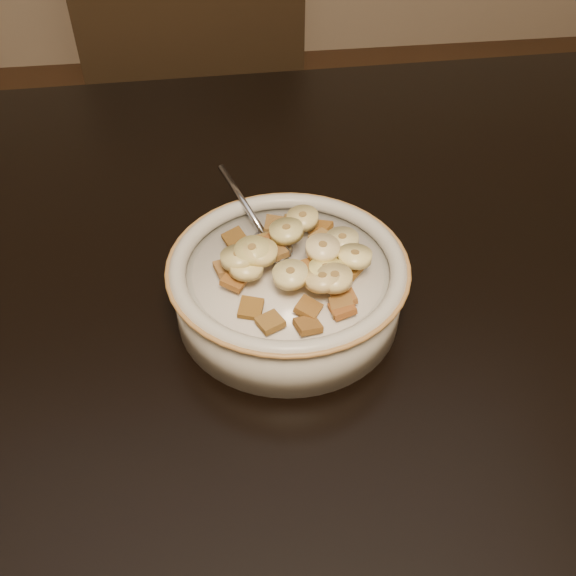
{
  "coord_description": "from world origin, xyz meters",
  "views": [
    {
      "loc": [
        -0.02,
        -0.52,
        1.2
      ],
      "look_at": [
        0.03,
        -0.08,
        0.78
      ],
      "focal_mm": 40.0,
      "sensor_mm": 36.0,
      "label": 1
    }
  ],
  "objects": [
    {
      "name": "cereal_square_3",
      "position": [
        0.07,
        -0.14,
        0.81
      ],
      "size": [
        0.02,
        0.02,
        0.01
      ],
      "primitive_type": "cube",
      "rotation": [
        -0.18,
        -0.17,
        0.21
      ],
      "color": "brown",
      "rests_on": "milk"
    },
    {
      "name": "cereal_square_6",
      "position": [
        0.04,
        -0.15,
        0.81
      ],
      "size": [
        0.02,
        0.02,
        0.01
      ],
      "primitive_type": "cube",
      "rotation": [
        -0.18,
        0.14,
        0.23
      ],
      "color": "#97622A",
      "rests_on": "milk"
    },
    {
      "name": "banana_slice_4",
      "position": [
        0.01,
        -0.08,
        0.83
      ],
      "size": [
        0.04,
        0.04,
        0.01
      ],
      "primitive_type": "cylinder",
      "rotation": [
        0.04,
        -0.05,
        2.03
      ],
      "color": "#F5D58E",
      "rests_on": "milk"
    },
    {
      "name": "floor",
      "position": [
        0.0,
        0.0,
        -0.05
      ],
      "size": [
        4.0,
        4.5,
        0.1
      ],
      "primitive_type": "cube",
      "color": "#422816",
      "rests_on": "ground"
    },
    {
      "name": "cereal_square_20",
      "position": [
        0.07,
        -0.02,
        0.81
      ],
      "size": [
        0.03,
        0.03,
        0.01
      ],
      "primitive_type": "cube",
      "rotation": [
        -0.17,
        0.15,
        1.02
      ],
      "color": "brown",
      "rests_on": "milk"
    },
    {
      "name": "cereal_square_13",
      "position": [
        0.07,
        -0.11,
        0.81
      ],
      "size": [
        0.03,
        0.03,
        0.01
      ],
      "primitive_type": "cube",
      "rotation": [
        -0.22,
        -0.06,
        1.03
      ],
      "color": "#915922",
      "rests_on": "milk"
    },
    {
      "name": "cereal_square_14",
      "position": [
        0.08,
        -0.1,
        0.81
      ],
      "size": [
        0.03,
        0.03,
        0.01
      ],
      "primitive_type": "cube",
      "rotation": [
        -0.19,
        -0.16,
        2.74
      ],
      "color": "brown",
      "rests_on": "milk"
    },
    {
      "name": "chair",
      "position": [
        -0.05,
        0.59,
        0.52
      ],
      "size": [
        0.51,
        0.51,
        1.05
      ],
      "primitive_type": "cube",
      "rotation": [
        0.0,
        0.0,
        0.11
      ],
      "color": "black",
      "rests_on": "floor"
    },
    {
      "name": "banana_slice_12",
      "position": [
        -0.01,
        -0.09,
        0.83
      ],
      "size": [
        0.04,
        0.04,
        0.01
      ],
      "primitive_type": "cylinder",
      "rotation": [
        0.09,
        0.03,
        1.85
      ],
      "color": "#EBCD80",
      "rests_on": "milk"
    },
    {
      "name": "cereal_square_9",
      "position": [
        0.04,
        -0.03,
        0.81
      ],
      "size": [
        0.03,
        0.03,
        0.01
      ],
      "primitive_type": "cube",
      "rotation": [
        0.19,
        0.14,
        2.8
      ],
      "color": "#9A601E",
      "rests_on": "milk"
    },
    {
      "name": "banana_slice_9",
      "position": [
        0.09,
        -0.06,
        0.82
      ],
      "size": [
        0.03,
        0.03,
        0.01
      ],
      "primitive_type": "cylinder",
      "rotation": [
        0.02,
        0.06,
        3.12
      ],
      "color": "#CCB681",
      "rests_on": "milk"
    },
    {
      "name": "cereal_square_0",
      "position": [
        -0.01,
        -0.03,
        0.81
      ],
      "size": [
        0.03,
        0.03,
        0.01
      ],
      "primitive_type": "cube",
      "rotation": [
        0.22,
        -0.16,
        0.41
      ],
      "color": "brown",
      "rests_on": "milk"
    },
    {
      "name": "banana_slice_2",
      "position": [
        -0.01,
        -0.08,
        0.83
      ],
      "size": [
        0.04,
        0.04,
        0.01
      ],
      "primitive_type": "cylinder",
      "rotation": [
        -0.11,
        0.06,
        0.97
      ],
      "color": "#CBBC6B",
      "rests_on": "milk"
    },
    {
      "name": "cereal_square_16",
      "position": [
        0.03,
        -0.02,
        0.81
      ],
      "size": [
        0.02,
        0.02,
        0.01
      ],
      "primitive_type": "cube",
      "rotation": [
        0.12,
        -0.18,
        1.33
      ],
      "color": "brown",
      "rests_on": "milk"
    },
    {
      "name": "cereal_square_12",
      "position": [
        -0.01,
        -0.13,
        0.81
      ],
      "size": [
        0.02,
        0.03,
        0.01
      ],
      "primitive_type": "cube",
      "rotation": [
        -0.23,
        -0.06,
        2.85
      ],
      "color": "brown",
      "rests_on": "milk"
    },
    {
      "name": "cereal_square_15",
      "position": [
        0.02,
        -0.05,
        0.82
      ],
      "size": [
        0.03,
        0.03,
        0.01
      ],
      "primitive_type": "cube",
      "rotation": [
        -0.21,
        0.17,
        0.46
      ],
      "color": "olive",
      "rests_on": "milk"
    },
    {
      "name": "banana_slice_1",
      "position": [
        0.06,
        -0.12,
        0.83
      ],
      "size": [
        0.04,
        0.04,
        0.02
      ],
      "primitive_type": "cylinder",
      "rotation": [
        -0.08,
        0.14,
        1.3
      ],
      "color": "#EED28F",
      "rests_on": "milk"
    },
    {
      "name": "cereal_square_5",
      "position": [
        0.07,
        -0.14,
        0.81
      ],
      "size": [
        0.02,
        0.02,
        0.01
      ],
      "primitive_type": "cube",
      "rotation": [
        -0.19,
        -0.12,
        1.58
      ],
      "color": "brown",
      "rests_on": "milk"
    },
    {
      "name": "banana_slice_10",
      "position": [
        0.03,
        -0.06,
        0.84
      ],
      "size": [
        0.03,
        0.03,
        0.01
      ],
      "primitive_type": "cylinder",
      "rotation": [
        -0.05,
        -0.1,
        0.08
      ],
      "color": "#D0BC7F",
      "rests_on": "milk"
    },
    {
      "name": "banana_slice_11",
      "position": [
        0.07,
        -0.12,
        0.83
      ],
      "size": [
        0.04,
        0.04,
        0.01
      ],
      "primitive_type": "cylinder",
      "rotation": [
        -0.04,
        -0.03,
        0.71
      ],
      "color": "#D5C07D",
      "rests_on": "milk"
    },
    {
      "name": "cereal_square_19",
      "position": [
        0.07,
        -0.05,
        0.82
      ],
      "size": [
        0.03,
        0.03,
        0.01
      ],
      "primitive_type": "cube",
      "rotation": [
        -0.04,
        0.04,
        0.67
      ],
      "color": "olive",
      "rests_on": "milk"
    },
    {
      "name": "cereal_square_21",
      "position": [
        0.05,
        -0.01,
        0.81
      ],
      "size": [
        0.02,
        0.02,
        0.01
      ],
      "primitive_type": "cube",
      "rotation": [
        0.03,
        0.09,
        0.0
      ],
      "color": "brown",
      "rests_on": "milk"
    },
    {
      "name": "cereal_square_8",
      "position": [
        0.05,
        -0.09,
        0.82
      ],
      "size": [
        0.03,
        0.03,
        0.01
      ],
      "primitive_type": "cube",
      "rotation": [
        -0.13,
        0.17,
        0.44
      ],
      "color": "#976224",
      "rests_on": "milk"
    },
    {
      "name": "banana_slice_3",
      "position": [
        0.06,
        -0.11,
        0.83
      ],
      "size": [
        0.03,
        0.03,
        0.01
      ],
      "primitive_type": "cylinder",
      "rotation": [
        0.11,
        -0.03,
        3.04
      ],
      "color": "#FFF07A",
      "rests_on": "milk"
    },
    {
      "name": "cereal_square_4",
      "position": [
        0.03,
        -0.1,
        0.82
      ],
      "size": [
        0.03,
        0.03,
        0.01
      ],
      "primitive_type": "cube",
      "rotation": [
        -0.09,
        -0.17,
        1.13
      ],
      "color": "brown",
      "rests_on": "milk"
    },
    {
      "name": "banana_slice_8",
      "position": [
        0.09,
        -0.09,
        0.83
      ],
      "size": [
        0.04,
        0.04,
        0.01
      ],
      "primitive_type": "cylinder",
      "rotation": [
        0.14,
        -0.02,
        2.93
      ],
      "color": "#FFEF86",
      "rests_on": "milk"
    },
    {
      "name": "milk",
      "position": [
        0.03,
        -0.08,
        0.8
      ],
      "size": [
        0.18,
        0.18,
        0.0
      ],
      "primitive_type": "cylinder",
      "color": "beige",
      "rests_on": "cereal_bowl"
    },
    {
      "name": "banana_slice_6",
      "position": [
        0.05,
        -0.02,
        0.82
      ],
      "size": [
        0.04,
        0.04,
        0.01
      ],
      "primitive_type": "cylinder",
      "rotation": [
        -0.02,
        -0.12,
        0.73
      ],
      "color": "#DCBC6A",
      "rests_on": "milk"
    },
    {
      "name": "cereal_square_11",
      "position": [
        0.02,
        -0.08,
        0.83
      ],
      "size": [
        0.03,
        0.03,
        0.01
      ],
      "primitive_type": "cube",
      "rotation": [
        -0.04,
        0.08,
        1.96
      ],
      "color": "olive",
      "rests_on": "milk"
    },
    {
      "name": "cereal_square_1",
      "position": [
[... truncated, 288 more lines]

